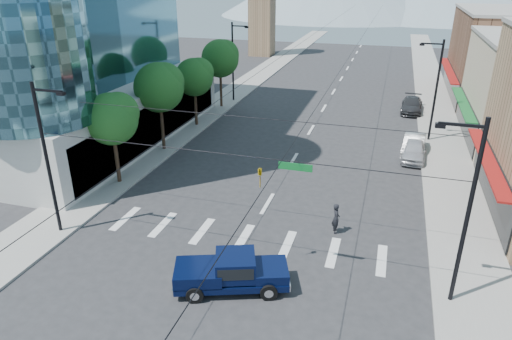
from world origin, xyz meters
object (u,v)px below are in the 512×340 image
object	(u,v)px
pedestrian	(336,218)
parked_car_far	(412,105)
parked_car_mid	(414,144)
pickup_truck	(231,271)
parked_car_near	(414,150)

from	to	relation	value
pedestrian	parked_car_far	distance (m)	27.97
pedestrian	parked_car_mid	bearing A→B (deg)	-37.57
parked_car_mid	parked_car_far	size ratio (longest dim) A/B	0.89
pickup_truck	parked_car_mid	world-z (taller)	pickup_truck
pedestrian	pickup_truck	bearing A→B (deg)	127.95
pickup_truck	pedestrian	distance (m)	7.87
parked_car_near	parked_car_mid	xyz separation A→B (m)	(0.00, 1.45, 0.00)
pedestrian	parked_car_near	size ratio (longest dim) A/B	0.41
parked_car_near	parked_car_far	world-z (taller)	parked_car_near
pickup_truck	parked_car_near	distance (m)	21.79
pedestrian	parked_car_near	bearing A→B (deg)	-39.34
parked_car_near	parked_car_far	xyz separation A→B (m)	(0.00, 14.32, -0.00)
pickup_truck	parked_car_mid	bearing A→B (deg)	47.80
pickup_truck	parked_car_near	bearing A→B (deg)	46.35
pedestrian	parked_car_far	world-z (taller)	pedestrian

